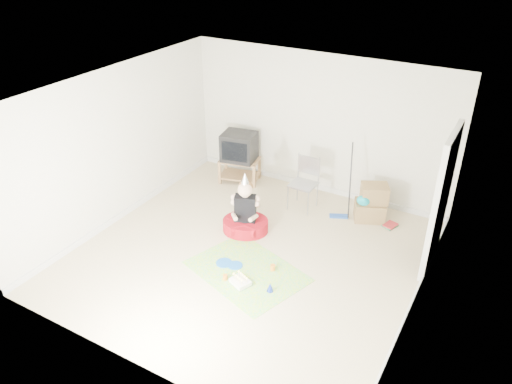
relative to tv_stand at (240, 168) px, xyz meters
The scene contains 16 objects.
ground 2.49m from the tv_stand, 55.49° to the right, with size 5.00×5.00×0.00m, color beige.
doorway_recess 4.04m from the tv_stand, 12.24° to the right, with size 0.02×0.90×2.05m, color black.
tv_stand is the anchor object (origin of this frame).
crt_tv 0.46m from the tv_stand, ahead, with size 0.62×0.51×0.54m, color black.
folding_chair 1.56m from the tv_stand, 12.35° to the right, with size 0.45×0.43×0.97m.
cardboard_boxes 2.69m from the tv_stand, ahead, with size 0.62×0.58×0.65m.
floor_mop 2.23m from the tv_stand, ahead, with size 0.34×0.40×1.29m.
book_pile 3.10m from the tv_stand, ahead, with size 0.26×0.29×0.05m.
seated_woman 1.79m from the tv_stand, 55.65° to the right, with size 0.98×0.98×1.09m.
party_mat 2.89m from the tv_stand, 56.70° to the right, with size 1.65×1.20×0.01m, color #E73081.
birthday_cake 3.18m from the tv_stand, 58.61° to the right, with size 0.33×0.30×0.14m.
blue_plate_near 2.76m from the tv_stand, 60.17° to the right, with size 0.22×0.22×0.01m, color blue.
blue_plate_far 2.70m from the tv_stand, 63.80° to the right, with size 0.25×0.25×0.01m, color blue.
orange_cup_near 2.91m from the tv_stand, 49.01° to the right, with size 0.08×0.08×0.09m, color orange.
orange_cup_far 3.07m from the tv_stand, 62.67° to the right, with size 0.07×0.07×0.08m, color orange.
blue_party_hat 3.37m from the tv_stand, 51.49° to the right, with size 0.10×0.10×0.14m, color #1B33C3.
Camera 1 is at (3.20, -5.40, 4.63)m, focal length 35.00 mm.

